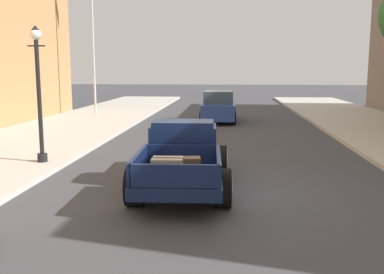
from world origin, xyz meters
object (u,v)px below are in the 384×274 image
car_background_blue (219,107)px  street_lamp_near (38,84)px  flagpole (96,17)px  hotrod_truck_navy (183,155)px

car_background_blue → street_lamp_near: street_lamp_near is taller
flagpole → car_background_blue: bearing=-12.5°
street_lamp_near → flagpole: size_ratio=0.42×
hotrod_truck_navy → street_lamp_near: size_ratio=1.30×
hotrod_truck_navy → car_background_blue: (0.54, 13.11, 0.01)m
hotrod_truck_navy → flagpole: 16.84m
hotrod_truck_navy → flagpole: flagpole is taller
car_background_blue → flagpole: bearing=167.5°
car_background_blue → street_lamp_near: bearing=-112.9°
hotrod_truck_navy → flagpole: (-6.53, 14.69, 5.02)m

